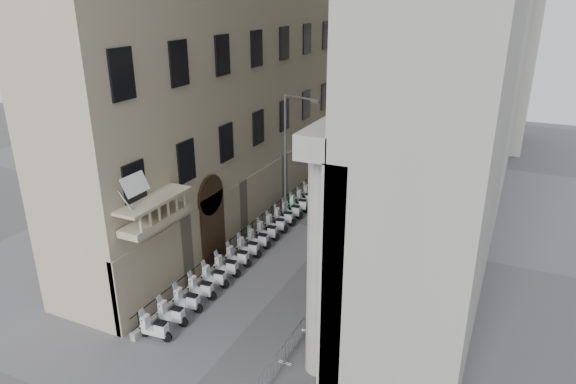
# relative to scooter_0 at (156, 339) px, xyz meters

# --- Properties ---
(iron_fence) EXTENTS (0.30, 28.00, 1.40)m
(iron_fence) POSITION_rel_scooter_0_xyz_m (-0.87, 13.39, 0.00)
(iron_fence) COLOR black
(iron_fence) RESTS_ON ground
(blue_awning) EXTENTS (1.60, 3.00, 3.00)m
(blue_awning) POSITION_rel_scooter_0_xyz_m (7.58, 21.39, 0.00)
(blue_awning) COLOR navy
(blue_awning) RESTS_ON ground
(flag) EXTENTS (1.00, 1.40, 8.20)m
(flag) POSITION_rel_scooter_0_xyz_m (-0.57, 0.39, 0.00)
(flag) COLOR #9E0C11
(flag) RESTS_ON ground
(scooter_0) EXTENTS (1.45, 0.69, 1.50)m
(scooter_0) POSITION_rel_scooter_0_xyz_m (0.00, 0.00, 0.00)
(scooter_0) COLOR silver
(scooter_0) RESTS_ON ground
(scooter_1) EXTENTS (1.45, 0.69, 1.50)m
(scooter_1) POSITION_rel_scooter_0_xyz_m (0.00, 1.28, 0.00)
(scooter_1) COLOR silver
(scooter_1) RESTS_ON ground
(scooter_2) EXTENTS (1.45, 0.69, 1.50)m
(scooter_2) POSITION_rel_scooter_0_xyz_m (0.00, 2.56, 0.00)
(scooter_2) COLOR silver
(scooter_2) RESTS_ON ground
(scooter_3) EXTENTS (1.45, 0.69, 1.50)m
(scooter_3) POSITION_rel_scooter_0_xyz_m (0.00, 3.84, 0.00)
(scooter_3) COLOR silver
(scooter_3) RESTS_ON ground
(scooter_4) EXTENTS (1.45, 0.69, 1.50)m
(scooter_4) POSITION_rel_scooter_0_xyz_m (0.00, 5.12, 0.00)
(scooter_4) COLOR silver
(scooter_4) RESTS_ON ground
(scooter_5) EXTENTS (1.45, 0.69, 1.50)m
(scooter_5) POSITION_rel_scooter_0_xyz_m (0.00, 6.40, 0.00)
(scooter_5) COLOR silver
(scooter_5) RESTS_ON ground
(scooter_6) EXTENTS (1.45, 0.69, 1.50)m
(scooter_6) POSITION_rel_scooter_0_xyz_m (0.00, 7.68, 0.00)
(scooter_6) COLOR silver
(scooter_6) RESTS_ON ground
(scooter_7) EXTENTS (1.45, 0.69, 1.50)m
(scooter_7) POSITION_rel_scooter_0_xyz_m (0.00, 8.96, 0.00)
(scooter_7) COLOR silver
(scooter_7) RESTS_ON ground
(scooter_8) EXTENTS (1.45, 0.69, 1.50)m
(scooter_8) POSITION_rel_scooter_0_xyz_m (0.00, 10.24, 0.00)
(scooter_8) COLOR silver
(scooter_8) RESTS_ON ground
(scooter_9) EXTENTS (1.45, 0.69, 1.50)m
(scooter_9) POSITION_rel_scooter_0_xyz_m (0.00, 11.52, 0.00)
(scooter_9) COLOR silver
(scooter_9) RESTS_ON ground
(scooter_10) EXTENTS (1.45, 0.69, 1.50)m
(scooter_10) POSITION_rel_scooter_0_xyz_m (0.00, 12.80, 0.00)
(scooter_10) COLOR silver
(scooter_10) RESTS_ON ground
(scooter_11) EXTENTS (1.45, 0.69, 1.50)m
(scooter_11) POSITION_rel_scooter_0_xyz_m (0.00, 14.08, 0.00)
(scooter_11) COLOR silver
(scooter_11) RESTS_ON ground
(scooter_12) EXTENTS (1.45, 0.69, 1.50)m
(scooter_12) POSITION_rel_scooter_0_xyz_m (0.00, 15.36, 0.00)
(scooter_12) COLOR silver
(scooter_12) RESTS_ON ground
(scooter_13) EXTENTS (1.45, 0.69, 1.50)m
(scooter_13) POSITION_rel_scooter_0_xyz_m (0.00, 16.63, 0.00)
(scooter_13) COLOR silver
(scooter_13) RESTS_ON ground
(scooter_14) EXTENTS (1.45, 0.69, 1.50)m
(scooter_14) POSITION_rel_scooter_0_xyz_m (0.00, 17.91, 0.00)
(scooter_14) COLOR silver
(scooter_14) RESTS_ON ground
(scooter_15) EXTENTS (1.45, 0.69, 1.50)m
(scooter_15) POSITION_rel_scooter_0_xyz_m (0.00, 19.19, 0.00)
(scooter_15) COLOR silver
(scooter_15) RESTS_ON ground
(barrier_0) EXTENTS (0.60, 2.40, 1.10)m
(barrier_0) POSITION_rel_scooter_0_xyz_m (6.22, -0.23, 0.00)
(barrier_0) COLOR #AAACB2
(barrier_0) RESTS_ON ground
(barrier_1) EXTENTS (0.60, 2.40, 1.10)m
(barrier_1) POSITION_rel_scooter_0_xyz_m (6.22, 2.27, 0.00)
(barrier_1) COLOR #AAACB2
(barrier_1) RESTS_ON ground
(barrier_2) EXTENTS (0.60, 2.40, 1.10)m
(barrier_2) POSITION_rel_scooter_0_xyz_m (6.22, 4.77, 0.00)
(barrier_2) COLOR #AAACB2
(barrier_2) RESTS_ON ground
(barrier_3) EXTENTS (0.60, 2.40, 1.10)m
(barrier_3) POSITION_rel_scooter_0_xyz_m (6.22, 7.27, 0.00)
(barrier_3) COLOR #AAACB2
(barrier_3) RESTS_ON ground
(barrier_4) EXTENTS (0.60, 2.40, 1.10)m
(barrier_4) POSITION_rel_scooter_0_xyz_m (6.22, 9.77, 0.00)
(barrier_4) COLOR #AAACB2
(barrier_4) RESTS_ON ground
(barrier_5) EXTENTS (0.60, 2.40, 1.10)m
(barrier_5) POSITION_rel_scooter_0_xyz_m (6.22, 12.27, 0.00)
(barrier_5) COLOR #AAACB2
(barrier_5) RESTS_ON ground
(barrier_6) EXTENTS (0.60, 2.40, 1.10)m
(barrier_6) POSITION_rel_scooter_0_xyz_m (6.22, 14.77, 0.00)
(barrier_6) COLOR #AAACB2
(barrier_6) RESTS_ON ground
(barrier_7) EXTENTS (0.60, 2.40, 1.10)m
(barrier_7) POSITION_rel_scooter_0_xyz_m (6.22, 17.27, 0.00)
(barrier_7) COLOR #AAACB2
(barrier_7) RESTS_ON ground
(security_tent) EXTENTS (4.29, 4.29, 3.48)m
(security_tent) POSITION_rel_scooter_0_xyz_m (1.31, 23.92, 2.91)
(security_tent) COLOR silver
(security_tent) RESTS_ON ground
(street_lamp) EXTENTS (2.86, 1.07, 9.10)m
(street_lamp) POSITION_rel_scooter_0_xyz_m (0.25, 14.42, 5.48)
(street_lamp) COLOR gray
(street_lamp) RESTS_ON ground
(info_kiosk) EXTENTS (0.44, 0.79, 1.60)m
(info_kiosk) POSITION_rel_scooter_0_xyz_m (-0.76, 15.62, 0.81)
(info_kiosk) COLOR black
(info_kiosk) RESTS_ON ground
(pedestrian_a) EXTENTS (0.58, 0.39, 1.58)m
(pedestrian_a) POSITION_rel_scooter_0_xyz_m (4.05, 18.93, 0.79)
(pedestrian_a) COLOR black
(pedestrian_a) RESTS_ON ground
(pedestrian_b) EXTENTS (1.10, 0.97, 1.91)m
(pedestrian_b) POSITION_rel_scooter_0_xyz_m (6.43, 22.86, 0.95)
(pedestrian_b) COLOR black
(pedestrian_b) RESTS_ON ground
(pedestrian_c) EXTENTS (0.91, 0.80, 1.57)m
(pedestrian_c) POSITION_rel_scooter_0_xyz_m (4.68, 21.79, 0.79)
(pedestrian_c) COLOR black
(pedestrian_c) RESTS_ON ground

